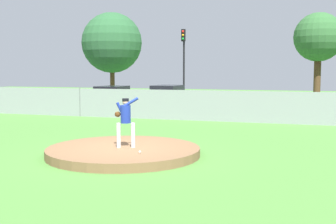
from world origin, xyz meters
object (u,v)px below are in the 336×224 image
object	(u,v)px
parked_car_burgundy	(112,98)
pitcher_youth	(125,117)
baseball	(140,152)
parked_car_champagne	(168,99)
traffic_cone_orange	(152,104)
traffic_light_near	(184,55)

from	to	relation	value
parked_car_burgundy	pitcher_youth	bearing A→B (deg)	-63.47
baseball	pitcher_youth	bearing A→B (deg)	136.64
baseball	parked_car_champagne	world-z (taller)	parked_car_champagne
parked_car_burgundy	parked_car_champagne	world-z (taller)	parked_car_champagne
pitcher_youth	traffic_cone_orange	world-z (taller)	pitcher_youth
pitcher_youth	traffic_light_near	xyz separation A→B (m)	(-3.42, 19.05, 2.62)
parked_car_champagne	traffic_cone_orange	distance (m)	2.88
pitcher_youth	parked_car_champagne	distance (m)	15.41
parked_car_burgundy	traffic_cone_orange	size ratio (longest dim) A/B	7.37
parked_car_burgundy	traffic_cone_orange	distance (m)	3.31
parked_car_champagne	traffic_cone_orange	size ratio (longest dim) A/B	7.94
pitcher_youth	traffic_light_near	distance (m)	19.54
parked_car_champagne	parked_car_burgundy	bearing A→B (deg)	-171.93
parked_car_champagne	traffic_cone_orange	world-z (taller)	parked_car_champagne
pitcher_youth	parked_car_burgundy	world-z (taller)	pitcher_youth
parked_car_burgundy	traffic_cone_orange	bearing A→B (deg)	53.75
pitcher_youth	baseball	size ratio (longest dim) A/B	22.07
baseball	parked_car_burgundy	size ratio (longest dim) A/B	0.02
parked_car_burgundy	traffic_light_near	world-z (taller)	traffic_light_near
parked_car_champagne	pitcher_youth	bearing A→B (deg)	-77.27
traffic_light_near	pitcher_youth	bearing A→B (deg)	-79.83
baseball	traffic_light_near	bearing A→B (deg)	101.97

